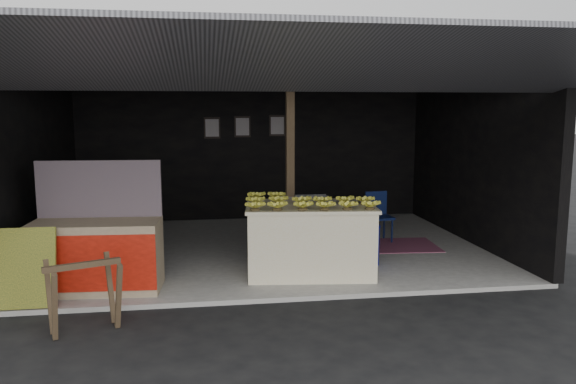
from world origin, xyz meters
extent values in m
plane|color=black|center=(0.00, 0.00, 0.00)|extent=(80.00, 80.00, 0.00)
cube|color=gray|center=(0.00, 2.50, 0.03)|extent=(7.00, 5.00, 0.06)
cube|color=black|center=(0.00, 5.00, 1.51)|extent=(7.00, 0.15, 2.90)
cube|color=black|center=(-3.50, 2.50, 1.51)|extent=(0.15, 5.00, 2.90)
cube|color=black|center=(3.50, 2.50, 1.51)|extent=(0.15, 5.00, 2.90)
cube|color=#232326|center=(0.00, 2.50, 2.96)|extent=(7.20, 5.20, 0.12)
cube|color=#232326|center=(0.00, -0.95, 2.73)|extent=(7.40, 2.47, 0.48)
cube|color=#4D3B26|center=(0.30, 1.90, 1.49)|extent=(0.12, 0.12, 2.85)
cube|color=beige|center=(0.43, 0.94, 0.51)|extent=(1.76, 1.17, 0.91)
cube|color=beige|center=(0.43, 0.94, 0.99)|extent=(1.83, 1.24, 0.04)
cube|color=white|center=(0.44, 1.75, 0.52)|extent=(0.86, 0.60, 0.92)
cube|color=navy|center=(0.44, 1.47, 0.57)|extent=(0.65, 0.05, 0.28)
cube|color=#B21414|center=(0.44, 1.47, 0.24)|extent=(0.41, 0.04, 0.09)
cube|color=#998466|center=(-2.31, 0.63, 0.49)|extent=(1.58, 0.77, 0.87)
cube|color=red|center=(-2.31, 0.28, 0.49)|extent=(1.54, 0.12, 0.68)
cube|color=white|center=(-2.31, 0.27, 0.49)|extent=(0.52, 0.04, 0.17)
cube|color=#1A1A4F|center=(-2.31, 0.92, 1.29)|extent=(1.54, 0.15, 0.72)
cube|color=black|center=(-2.96, 0.12, 0.51)|extent=(0.61, 0.25, 0.89)
cube|color=#4D3B26|center=(-2.44, -0.86, 0.38)|extent=(0.15, 0.28, 0.74)
cube|color=#4D3B26|center=(-1.87, -0.63, 0.38)|extent=(0.15, 0.28, 0.74)
cube|color=#4D3B26|center=(-2.57, -0.52, 0.38)|extent=(0.15, 0.28, 0.74)
cube|color=#4D3B26|center=(-2.01, -0.29, 0.38)|extent=(0.15, 0.28, 0.74)
cube|color=#4D3B26|center=(-2.22, -0.58, 0.71)|extent=(0.73, 0.34, 0.06)
cylinder|color=#0C1288|center=(1.31, 1.25, 0.33)|extent=(0.37, 0.37, 0.55)
cylinder|color=#0A143C|center=(1.80, 2.42, 0.27)|extent=(0.03, 0.03, 0.41)
cylinder|color=#0A143C|center=(2.11, 2.45, 0.27)|extent=(0.03, 0.03, 0.41)
cylinder|color=#0A143C|center=(1.76, 2.73, 0.27)|extent=(0.03, 0.03, 0.41)
cylinder|color=#0A143C|center=(2.07, 2.76, 0.27)|extent=(0.03, 0.03, 0.41)
cube|color=#0A143C|center=(1.94, 2.59, 0.47)|extent=(0.44, 0.44, 0.04)
cube|color=#0A143C|center=(1.92, 2.77, 0.68)|extent=(0.40, 0.08, 0.42)
cube|color=maroon|center=(2.03, 2.27, 0.07)|extent=(1.57, 1.10, 0.01)
cube|color=black|center=(-0.80, 4.90, 1.91)|extent=(0.32, 0.03, 0.42)
cube|color=#4C4C59|center=(-0.80, 4.88, 1.91)|extent=(0.26, 0.02, 0.34)
cube|color=black|center=(-0.20, 4.90, 1.93)|extent=(0.32, 0.03, 0.42)
cube|color=#4C4C59|center=(-0.20, 4.88, 1.93)|extent=(0.26, 0.02, 0.34)
cube|color=black|center=(0.50, 4.90, 1.95)|extent=(0.32, 0.03, 0.42)
cube|color=#4C4C59|center=(0.50, 4.88, 1.95)|extent=(0.26, 0.02, 0.34)
camera|label=1|loc=(-0.97, -6.36, 2.29)|focal=35.00mm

